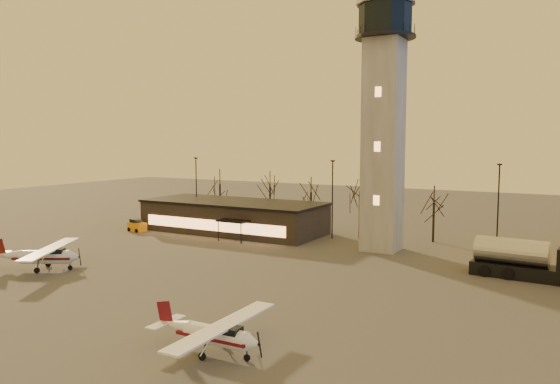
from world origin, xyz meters
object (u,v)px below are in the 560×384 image
fuel_truck (527,263)px  service_cart (137,227)px  control_tower (384,108)px  terminal (234,216)px  cessna_front (219,339)px  cessna_rear (47,259)px

fuel_truck → service_cart: 50.05m
control_tower → service_cart: 37.73m
control_tower → terminal: 26.24m
control_tower → fuel_truck: (15.96, -5.99, -14.89)m
control_tower → service_cart: control_tower is taller
cessna_front → cessna_rear: (-27.16, 9.02, 0.14)m
cessna_front → fuel_truck: (14.26, 28.49, 0.49)m
fuel_truck → control_tower: bearing=163.9°
service_cart → control_tower: bearing=18.4°
cessna_front → service_cart: bearing=139.0°
cessna_front → cessna_rear: 28.62m
fuel_truck → service_cart: bearing=-177.5°
control_tower → cessna_front: (1.70, -34.49, -15.38)m
terminal → cessna_front: 43.51m
control_tower → cessna_front: size_ratio=3.26×
control_tower → cessna_rear: size_ratio=3.05×
cessna_front → fuel_truck: bearing=62.7°
control_tower → cessna_front: control_tower is taller
cessna_rear → fuel_truck: fuel_truck is taller
terminal → cessna_rear: bearing=-97.2°
cessna_rear → fuel_truck: (41.42, 19.47, 0.35)m
cessna_front → terminal: bearing=122.3°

